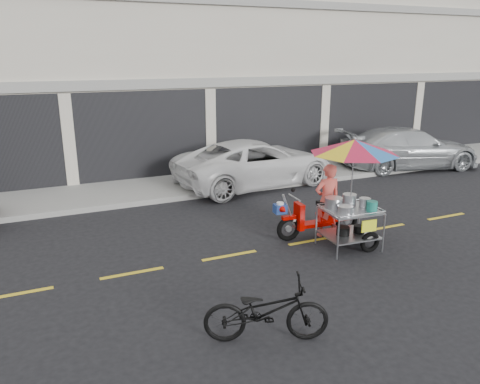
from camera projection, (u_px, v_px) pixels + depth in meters
name	position (u px, v px, depth m)	size (l,w,h in m)	color
ground	(312.00, 241.00, 10.41)	(90.00, 90.00, 0.00)	black
sidewalk	(222.00, 179.00, 15.22)	(45.00, 3.00, 0.15)	gray
shophouse_block	(238.00, 48.00, 19.59)	(36.00, 8.11, 10.40)	beige
centerline	(312.00, 241.00, 10.41)	(42.00, 0.10, 0.01)	gold
white_pickup	(255.00, 163.00, 14.65)	(2.37, 5.15, 1.43)	white
silver_pickup	(408.00, 148.00, 16.83)	(2.06, 5.06, 1.47)	#BABFC2
near_bicycle	(266.00, 311.00, 6.68)	(0.63, 1.80, 0.95)	black
food_vendor_rig	(343.00, 177.00, 9.91)	(2.37, 2.00, 2.39)	black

